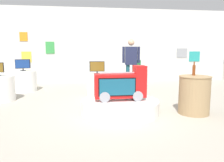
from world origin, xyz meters
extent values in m
plane|color=#A8A091|center=(0.00, 0.00, 0.00)|extent=(30.00, 30.00, 0.00)
cube|color=silver|center=(0.00, 4.75, 1.57)|extent=(12.15, 0.10, 3.15)
cube|color=yellow|center=(-2.79, 4.68, 1.11)|extent=(0.38, 0.02, 0.44)
cube|color=gray|center=(3.97, 4.68, 1.25)|extent=(0.49, 0.02, 0.41)
cube|color=orange|center=(-2.86, 4.68, 1.93)|extent=(0.31, 0.02, 0.35)
cube|color=green|center=(-1.84, 4.68, 1.49)|extent=(0.35, 0.02, 0.49)
cube|color=teal|center=(4.59, 4.68, 1.09)|extent=(0.51, 0.02, 0.46)
cylinder|color=white|center=(0.19, -0.16, 0.15)|extent=(1.74, 1.74, 0.30)
cylinder|color=gray|center=(-0.17, -0.15, 0.42)|extent=(0.23, 0.40, 0.23)
cylinder|color=gray|center=(0.55, -0.16, 0.42)|extent=(0.23, 0.40, 0.23)
cube|color=red|center=(0.19, -0.16, 0.63)|extent=(1.14, 0.36, 0.52)
cube|color=red|center=(0.63, -0.16, 0.98)|extent=(0.25, 0.35, 0.18)
cube|color=black|center=(0.10, -0.34, 0.63)|extent=(0.81, 0.02, 0.39)
cube|color=navy|center=(0.10, -0.34, 0.63)|extent=(0.77, 0.03, 0.35)
cube|color=#B2B2B7|center=(0.19, -0.16, 0.92)|extent=(0.91, 0.04, 0.02)
cylinder|color=white|center=(1.46, 3.18, 0.35)|extent=(0.86, 0.86, 0.70)
cylinder|color=black|center=(1.46, 3.18, 0.71)|extent=(0.17, 0.17, 0.02)
cylinder|color=black|center=(1.46, 3.18, 0.76)|extent=(0.04, 0.04, 0.08)
cube|color=silver|center=(1.46, 3.18, 0.91)|extent=(0.37, 0.13, 0.23)
cube|color=#1E5B2D|center=(1.46, 3.16, 0.91)|extent=(0.33, 0.10, 0.21)
cylinder|color=white|center=(-2.57, 3.01, 0.35)|extent=(0.86, 0.86, 0.70)
cylinder|color=black|center=(-2.57, 3.01, 0.71)|extent=(0.17, 0.17, 0.02)
cylinder|color=black|center=(-2.57, 3.01, 0.75)|extent=(0.04, 0.04, 0.06)
cube|color=black|center=(-2.57, 3.01, 0.93)|extent=(0.48, 0.18, 0.31)
cube|color=navy|center=(-2.58, 2.99, 0.93)|extent=(0.43, 0.14, 0.28)
cylinder|color=white|center=(-0.16, 1.70, 0.35)|extent=(0.65, 0.65, 0.70)
cylinder|color=black|center=(-0.16, 1.70, 0.71)|extent=(0.17, 0.17, 0.02)
cylinder|color=black|center=(-0.16, 1.70, 0.74)|extent=(0.04, 0.04, 0.05)
cube|color=black|center=(-0.16, 1.70, 0.92)|extent=(0.45, 0.09, 0.30)
cube|color=brown|center=(-0.15, 1.68, 0.92)|extent=(0.41, 0.06, 0.27)
cylinder|color=#9E7F56|center=(1.82, -0.44, 0.42)|extent=(0.67, 0.67, 0.85)
cylinder|color=#9E7F56|center=(1.82, -0.44, 0.84)|extent=(0.70, 0.70, 0.02)
cylinder|color=brown|center=(1.84, -0.32, 0.96)|extent=(0.07, 0.07, 0.23)
cylinder|color=brown|center=(1.84, -0.32, 1.12)|extent=(0.03, 0.03, 0.08)
cylinder|color=#194751|center=(0.86, 2.02, 0.47)|extent=(0.12, 0.12, 0.94)
cylinder|color=#194751|center=(1.05, 1.99, 0.47)|extent=(0.12, 0.12, 0.94)
cube|color=#1E233F|center=(0.96, 2.01, 1.22)|extent=(0.41, 0.27, 0.57)
sphere|color=tan|center=(0.96, 2.01, 1.64)|extent=(0.20, 0.20, 0.20)
cylinder|color=#1E233F|center=(0.72, 2.05, 1.25)|extent=(0.08, 0.08, 0.51)
cylinder|color=#1E233F|center=(1.19, 1.96, 1.25)|extent=(0.08, 0.08, 0.51)
camera|label=1|loc=(-0.74, -5.02, 1.44)|focal=36.20mm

